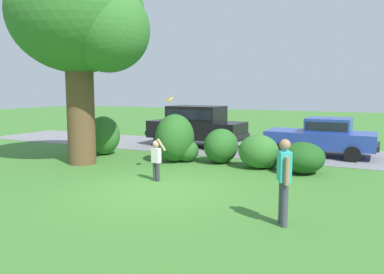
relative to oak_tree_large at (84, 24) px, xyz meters
The scene contains 13 objects.
ground_plane 6.82m from the oak_tree_large, 27.81° to the right, with size 80.00×80.00×0.00m, color #3D752D.
driveway_strip 8.42m from the oak_tree_large, 52.79° to the left, with size 28.00×4.40×0.02m, color slate.
oak_tree_large is the anchor object (origin of this frame).
shrub_near_tree 4.61m from the oak_tree_large, 111.90° to the left, with size 1.31×1.52×1.59m.
shrub_centre_left 5.29m from the oak_tree_large, 31.17° to the left, with size 1.55×1.67×1.78m.
shrub_centre 6.56m from the oak_tree_large, 26.65° to the left, with size 1.23×1.45×1.26m.
shrub_centre_right 7.67m from the oak_tree_large, 17.29° to the left, with size 1.40×1.22×1.16m.
shrub_far_end 8.82m from the oak_tree_large, 13.02° to the left, with size 1.42×1.51×1.01m.
parked_sedan 10.12m from the oak_tree_large, 35.32° to the left, with size 4.41×2.13×1.56m.
parked_suv 6.96m from the oak_tree_large, 71.58° to the left, with size 4.77×2.25×1.92m.
child_thrower 5.81m from the oak_tree_large, 19.07° to the right, with size 0.47×0.24×1.29m.
frisbee 4.44m from the oak_tree_large, ahead, with size 0.30×0.27×0.22m.
adult_onlooker 9.50m from the oak_tree_large, 23.01° to the right, with size 0.35×0.49×1.74m.
Camera 1 is at (5.46, -8.69, 2.71)m, focal length 36.04 mm.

